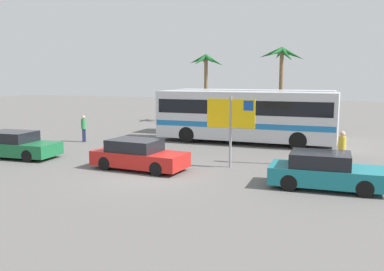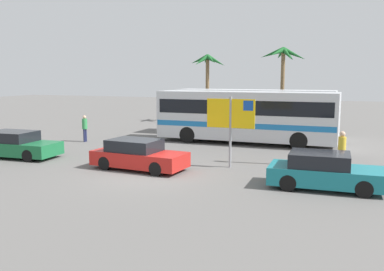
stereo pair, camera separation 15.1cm
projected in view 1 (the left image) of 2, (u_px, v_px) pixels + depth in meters
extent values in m
plane|color=#605E5B|center=(145.00, 175.00, 17.38)|extent=(120.00, 120.00, 0.00)
cube|color=silver|center=(245.00, 115.00, 25.63)|extent=(10.87, 2.64, 2.90)
cube|color=black|center=(245.00, 106.00, 25.56)|extent=(10.44, 2.67, 0.84)
cube|color=#1E70B7|center=(245.00, 123.00, 25.70)|extent=(10.76, 2.67, 0.32)
cylinder|color=black|center=(303.00, 135.00, 25.71)|extent=(1.00, 0.28, 1.00)
cylinder|color=black|center=(298.00, 141.00, 23.51)|extent=(1.00, 0.28, 1.00)
cylinder|color=black|center=(200.00, 130.00, 28.10)|extent=(1.00, 0.28, 1.00)
cylinder|color=black|center=(187.00, 135.00, 25.90)|extent=(1.00, 0.28, 1.00)
cube|color=silver|center=(252.00, 111.00, 28.96)|extent=(10.87, 2.64, 2.90)
cube|color=black|center=(252.00, 103.00, 28.88)|extent=(10.44, 2.67, 0.84)
cube|color=#23843D|center=(252.00, 118.00, 29.03)|extent=(10.76, 2.67, 0.32)
cylinder|color=black|center=(303.00, 128.00, 29.04)|extent=(1.00, 0.28, 1.00)
cylinder|color=black|center=(299.00, 133.00, 26.83)|extent=(1.00, 0.28, 1.00)
cylinder|color=black|center=(211.00, 124.00, 31.43)|extent=(1.00, 0.28, 1.00)
cylinder|color=black|center=(201.00, 128.00, 29.22)|extent=(1.00, 0.28, 1.00)
cylinder|color=gray|center=(231.00, 132.00, 18.72)|extent=(0.11, 0.11, 3.20)
cube|color=yellow|center=(231.00, 113.00, 18.60)|extent=(2.20, 0.07, 1.30)
cube|color=#1447A8|center=(249.00, 106.00, 18.27)|extent=(0.44, 0.07, 0.44)
cube|color=#196638|center=(16.00, 148.00, 21.17)|extent=(4.50, 2.09, 0.64)
cube|color=black|center=(11.00, 137.00, 21.16)|extent=(2.39, 1.81, 0.52)
cylinder|color=black|center=(49.00, 150.00, 21.58)|extent=(0.61, 0.20, 0.60)
cylinder|color=black|center=(27.00, 156.00, 20.00)|extent=(0.61, 0.20, 0.60)
cylinder|color=black|center=(6.00, 148.00, 22.38)|extent=(0.61, 0.20, 0.60)
cube|color=red|center=(140.00, 159.00, 18.44)|extent=(4.33, 2.04, 0.64)
cube|color=black|center=(135.00, 145.00, 18.47)|extent=(2.30, 1.75, 0.52)
cylinder|color=black|center=(174.00, 162.00, 18.62)|extent=(0.61, 0.21, 0.60)
cylinder|color=black|center=(156.00, 169.00, 17.21)|extent=(0.61, 0.21, 0.60)
cylinder|color=black|center=(125.00, 157.00, 19.73)|extent=(0.61, 0.21, 0.60)
cylinder|color=black|center=(105.00, 163.00, 18.32)|extent=(0.61, 0.21, 0.60)
cube|color=#19757F|center=(327.00, 175.00, 15.32)|extent=(4.15, 1.97, 0.64)
cube|color=black|center=(320.00, 159.00, 15.32)|extent=(2.18, 1.75, 0.52)
cylinder|color=black|center=(362.00, 178.00, 15.73)|extent=(0.61, 0.18, 0.60)
cylinder|color=black|center=(365.00, 189.00, 14.16)|extent=(0.61, 0.18, 0.60)
cylinder|color=black|center=(293.00, 173.00, 16.53)|extent=(0.61, 0.18, 0.60)
cylinder|color=black|center=(289.00, 183.00, 14.97)|extent=(0.61, 0.18, 0.60)
cylinder|color=#1E2347|center=(83.00, 136.00, 26.18)|extent=(0.13, 0.13, 0.81)
cylinder|color=#1E2347|center=(85.00, 135.00, 26.35)|extent=(0.13, 0.13, 0.81)
cylinder|color=#338E4C|center=(84.00, 124.00, 26.16)|extent=(0.32, 0.32, 0.64)
sphere|color=tan|center=(83.00, 117.00, 26.10)|extent=(0.22, 0.22, 0.22)
cylinder|color=#706656|center=(339.00, 163.00, 17.82)|extent=(0.13, 0.13, 0.87)
cylinder|color=#706656|center=(343.00, 163.00, 17.75)|extent=(0.13, 0.13, 0.87)
cylinder|color=gold|center=(342.00, 145.00, 17.67)|extent=(0.32, 0.32, 0.69)
sphere|color=tan|center=(343.00, 134.00, 17.61)|extent=(0.24, 0.24, 0.24)
cylinder|color=brown|center=(281.00, 90.00, 33.90)|extent=(0.32, 0.32, 6.02)
cone|color=#195623|center=(293.00, 54.00, 33.05)|extent=(2.02, 0.78, 1.21)
cone|color=#195623|center=(287.00, 55.00, 34.19)|extent=(1.06, 2.01, 1.19)
cone|color=#195623|center=(279.00, 54.00, 34.42)|extent=(1.20, 2.01, 1.04)
cone|color=#195623|center=(270.00, 54.00, 33.90)|extent=(2.04, 0.62, 1.01)
cone|color=#195623|center=(276.00, 52.00, 32.78)|extent=(1.11, 2.04, 0.95)
cone|color=#195623|center=(286.00, 55.00, 32.66)|extent=(1.41, 1.89, 1.27)
cylinder|color=brown|center=(206.00, 91.00, 37.37)|extent=(0.32, 0.32, 5.63)
cone|color=#195623|center=(215.00, 61.00, 36.77)|extent=(1.79, 0.54, 1.20)
cone|color=#195623|center=(212.00, 60.00, 37.57)|extent=(1.14, 1.83, 0.94)
cone|color=#195623|center=(205.00, 60.00, 37.81)|extent=(1.24, 1.81, 0.92)
cone|color=#195623|center=(198.00, 60.00, 37.41)|extent=(1.86, 0.74, 0.97)
cone|color=#195623|center=(200.00, 61.00, 36.42)|extent=(1.06, 1.82, 1.14)
cone|color=#195623|center=(210.00, 60.00, 36.22)|extent=(1.52, 1.65, 1.00)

